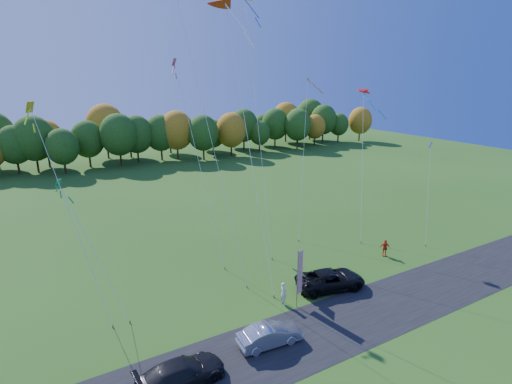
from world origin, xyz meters
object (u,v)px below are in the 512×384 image
black_suv (331,279)px  person_east (385,248)px  silver_sedan (270,335)px  feather_flag (299,272)px

black_suv → person_east: bearing=-62.8°
silver_sedan → black_suv: bearing=-61.4°
black_suv → silver_sedan: size_ratio=1.33×
person_east → feather_flag: feather_flag is taller
silver_sedan → feather_flag: (4.18, 2.73, 2.06)m
feather_flag → black_suv: bearing=11.8°
silver_sedan → feather_flag: bearing=-52.2°
silver_sedan → person_east: size_ratio=2.55×
person_east → black_suv: bearing=-130.8°
black_suv → silver_sedan: bearing=127.1°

